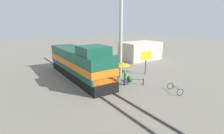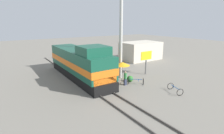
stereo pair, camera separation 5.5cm
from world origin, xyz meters
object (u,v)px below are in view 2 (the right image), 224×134
(utility_pole, at_px, (121,31))
(vendor_umbrella, at_px, (122,64))
(billboard_sign, at_px, (146,57))
(person_bystander, at_px, (125,78))
(bicycle_spare, at_px, (175,89))
(locomotive, at_px, (80,63))
(bicycle, at_px, (136,81))

(utility_pole, distance_m, vendor_umbrella, 3.91)
(vendor_umbrella, bearing_deg, billboard_sign, 4.41)
(person_bystander, xyz_separation_m, bicycle_spare, (2.83, -4.31, -0.48))
(utility_pole, xyz_separation_m, bicycle_spare, (1.65, -6.83, -5.39))
(locomotive, relative_size, bicycle_spare, 7.08)
(vendor_umbrella, bearing_deg, utility_pole, 62.47)
(vendor_umbrella, distance_m, bicycle_spare, 6.38)
(utility_pole, relative_size, bicycle_spare, 6.18)
(utility_pole, xyz_separation_m, vendor_umbrella, (-0.57, -1.08, -3.71))
(utility_pole, bearing_deg, bicycle, -91.29)
(locomotive, bearing_deg, person_bystander, -57.43)
(utility_pole, height_order, person_bystander, utility_pole)
(bicycle, bearing_deg, billboard_sign, -17.98)
(locomotive, height_order, utility_pole, utility_pole)
(person_bystander, relative_size, bicycle, 0.89)
(bicycle, bearing_deg, person_bystander, 107.95)
(utility_pole, bearing_deg, bicycle_spare, -76.42)
(vendor_umbrella, xyz_separation_m, billboard_sign, (4.11, 0.32, 0.25))
(locomotive, distance_m, billboard_sign, 8.45)
(locomotive, bearing_deg, billboard_sign, -21.74)
(locomotive, xyz_separation_m, vendor_umbrella, (3.73, -3.44, 0.15))
(billboard_sign, xyz_separation_m, person_bystander, (-4.73, -1.75, -1.45))
(bicycle, bearing_deg, bicycle_spare, -115.41)
(vendor_umbrella, relative_size, person_bystander, 1.43)
(vendor_umbrella, distance_m, bicycle, 2.56)
(bicycle, bearing_deg, locomotive, 78.92)
(locomotive, xyz_separation_m, utility_pole, (4.30, -2.36, 3.86))
(utility_pole, xyz_separation_m, person_bystander, (-1.18, -2.52, -4.91))
(vendor_umbrella, distance_m, person_bystander, 1.97)
(utility_pole, bearing_deg, locomotive, 151.22)
(locomotive, xyz_separation_m, person_bystander, (3.12, -4.88, -1.05))
(vendor_umbrella, bearing_deg, person_bystander, -113.32)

